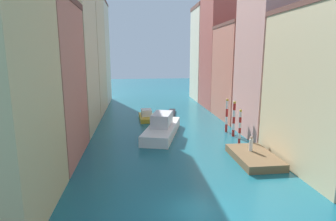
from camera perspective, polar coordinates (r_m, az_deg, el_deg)
ground_plane at (r=41.11m, az=-1.38°, el=-2.18°), size 154.00×154.00×0.00m
building_left_1 at (r=27.54m, az=-25.69°, el=5.59°), size 7.25×10.08×14.73m
building_left_2 at (r=37.71m, az=-20.76°, el=10.17°), size 7.25×10.72×18.59m
building_left_3 at (r=48.57m, az=-17.79°, el=12.66°), size 7.25×11.04×22.33m
building_left_4 at (r=58.67m, az=-15.84°, el=11.35°), size 7.25×9.60×20.08m
building_right_0 at (r=26.72m, az=31.19°, el=3.85°), size 7.25×11.65×13.74m
building_right_1 at (r=35.07m, az=21.53°, el=11.62°), size 7.25×8.20×20.48m
building_right_2 at (r=43.74m, az=15.35°, el=7.68°), size 7.25×10.24×14.22m
building_right_3 at (r=52.89m, az=11.53°, el=12.80°), size 7.25×9.43×22.30m
building_right_4 at (r=61.93m, az=8.70°, el=11.56°), size 7.25×9.06×19.94m
waterfront_dock at (r=27.10m, az=17.37°, el=-9.17°), size 3.50×6.03×0.70m
person_on_dock at (r=27.42m, az=16.80°, el=-6.70°), size 0.36×0.36×1.41m
mooring_pole_0 at (r=31.22m, az=14.66°, el=-3.17°), size 0.30×0.30×3.88m
mooring_pole_1 at (r=33.85m, az=13.48°, el=-1.60°), size 0.35×0.35×4.32m
mooring_pole_2 at (r=35.58m, az=12.06°, el=-0.93°), size 0.33×0.33×4.30m
vaporetto_white at (r=33.69m, az=-1.25°, el=-3.56°), size 5.82×10.65×2.76m
gondola_black at (r=44.26m, az=0.67°, el=-0.94°), size 2.58×8.72×0.40m
motorboat_0 at (r=41.96m, az=-4.47°, el=-1.16°), size 2.28×5.30×1.59m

